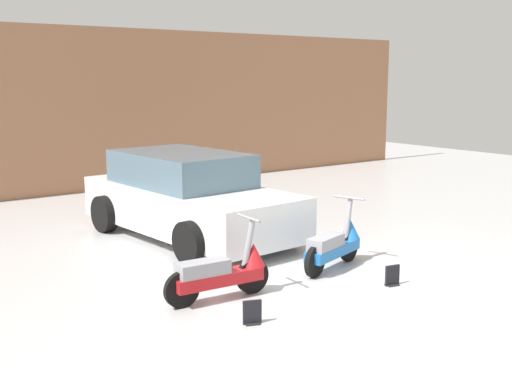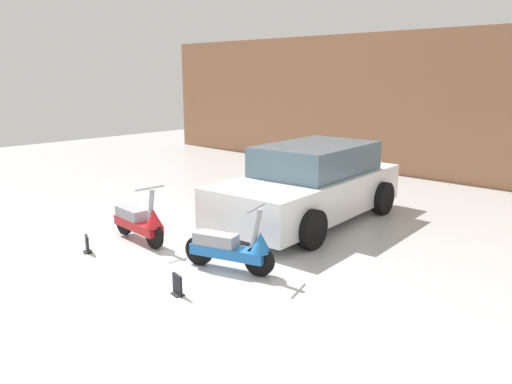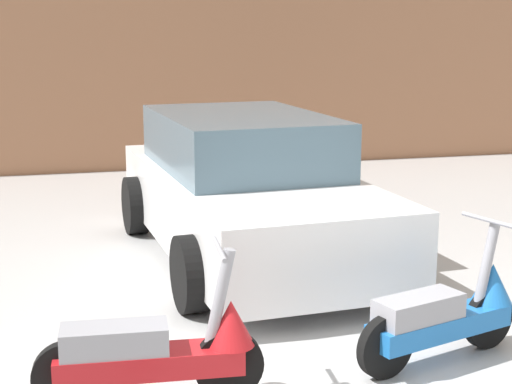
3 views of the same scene
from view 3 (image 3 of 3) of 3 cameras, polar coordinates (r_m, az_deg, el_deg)
wall_back at (r=12.24m, az=-5.14°, el=10.27°), size 19.60×0.12×3.66m
scooter_front_left at (r=4.72m, az=-7.02°, el=-11.31°), size 1.36×0.49×0.95m
scooter_front_right at (r=5.40m, az=13.72°, el=-8.54°), size 1.30×0.64×0.93m
car_rear_left at (r=7.50m, az=-0.71°, el=0.16°), size 2.18×4.14×1.37m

